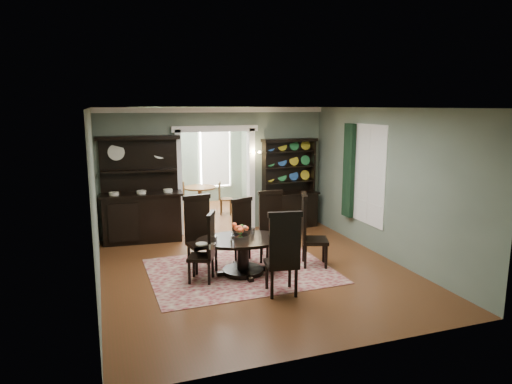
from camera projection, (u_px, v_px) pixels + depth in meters
room at (255, 188)px, 8.24m from camera, size 5.51×6.01×3.01m
parlor at (194, 158)px, 13.35m from camera, size 3.51×3.50×3.01m
doorway_trim at (215, 166)px, 10.98m from camera, size 2.08×0.25×2.57m
right_window at (359, 173)px, 9.92m from camera, size 0.15×1.47×2.12m
wall_sconce at (255, 154)px, 11.09m from camera, size 0.27×0.21×0.21m
rug at (241, 271)px, 8.50m from camera, size 3.36×2.59×0.01m
dining_table at (243, 249)px, 8.31m from camera, size 1.82×1.76×0.67m
centerpiece at (240, 234)px, 8.27m from camera, size 1.61×1.03×0.26m
chair_far_left at (199, 230)px, 8.54m from camera, size 0.59×0.57×1.40m
chair_far_mid at (245, 229)px, 8.89m from camera, size 0.60×0.59×1.28m
chair_far_right at (272, 222)px, 9.26m from camera, size 0.52×0.50×1.35m
chair_end_left at (207, 246)px, 7.88m from camera, size 0.59×0.60×1.25m
chair_end_right at (309, 228)px, 8.67m from camera, size 0.64×0.66×1.41m
chair_near at (283, 252)px, 7.26m from camera, size 0.59×0.57×1.43m
sideboard at (142, 205)px, 10.29m from camera, size 1.85×0.77×2.38m
welsh_dresser at (289, 195)px, 11.50m from camera, size 1.46×0.60×2.23m
parlor_table at (200, 197)px, 12.67m from camera, size 0.89×0.89×0.82m
parlor_chair_left at (178, 198)px, 12.54m from camera, size 0.45×0.44×1.00m
parlor_chair_right at (224, 197)px, 12.89m from camera, size 0.43×0.42×0.92m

